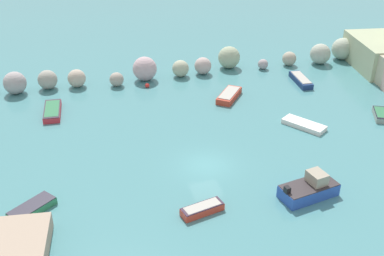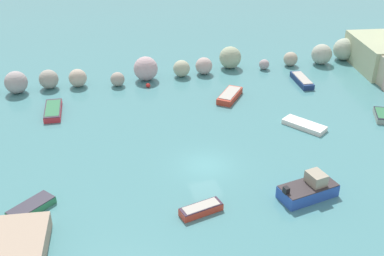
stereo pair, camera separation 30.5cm
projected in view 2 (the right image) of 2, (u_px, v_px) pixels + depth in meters
name	position (u px, v px, depth m)	size (l,w,h in m)	color
cove_water	(206.00, 165.00, 39.55)	(160.00, 160.00, 0.00)	teal
rock_breakwater	(187.00, 66.00, 56.01)	(45.36, 4.30, 2.77)	#A9A2A4
channel_buoy	(148.00, 85.00, 53.35)	(0.51, 0.51, 0.51)	red
moored_boat_0	(201.00, 209.00, 34.03)	(3.29, 1.77, 0.61)	red
moored_boat_1	(309.00, 189.00, 35.56)	(4.65, 2.81, 1.91)	#2A4FAE
moored_boat_3	(31.00, 207.00, 34.24)	(3.50, 3.20, 0.58)	#2F7F54
moored_boat_4	(381.00, 115.00, 46.84)	(2.23, 3.10, 0.59)	gray
moored_boat_5	(302.00, 80.00, 54.37)	(1.56, 4.38, 0.70)	navy
moored_boat_6	(304.00, 125.00, 45.24)	(3.60, 4.22, 0.45)	white
moored_boat_7	(230.00, 96.00, 50.74)	(3.69, 4.16, 0.72)	#BC3C29
moored_boat_8	(53.00, 110.00, 47.74)	(1.80, 4.44, 0.62)	red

